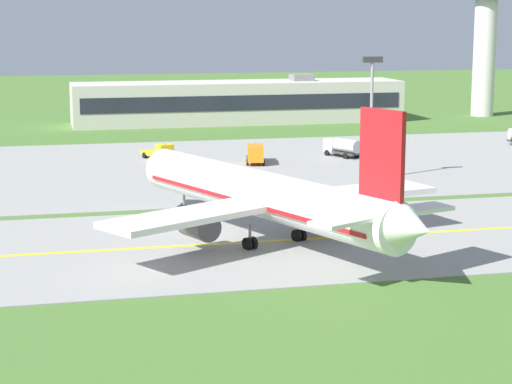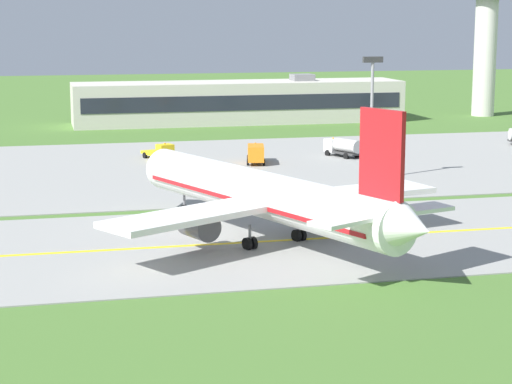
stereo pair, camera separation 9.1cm
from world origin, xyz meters
TOP-DOWN VIEW (x-y plane):
  - ground_plane at (0.00, 0.00)m, footprint 500.00×500.00m
  - taxiway_strip at (0.00, 0.00)m, footprint 240.00×28.00m
  - apron_pad at (10.00, 42.00)m, footprint 140.00×52.00m
  - taxiway_centreline at (0.00, 0.00)m, footprint 220.00×0.60m
  - airplane_lead at (-0.18, 0.10)m, footprint 31.32×37.98m
  - service_truck_baggage at (22.42, 46.31)m, footprint 4.32×6.31m
  - service_truck_catering at (-2.74, 48.97)m, footprint 4.02×6.72m
  - service_truck_pushback at (9.17, 43.21)m, footprint 3.33×6.30m
  - terminal_building at (17.68, 92.93)m, footprint 60.97×12.18m
  - control_tower at (67.58, 93.98)m, footprint 7.60×7.60m
  - apron_light_mast at (19.69, 27.88)m, footprint 2.40×0.50m

SIDE VIEW (x-z plane):
  - ground_plane at x=0.00m, z-range 0.00..0.00m
  - taxiway_strip at x=0.00m, z-range 0.00..0.10m
  - apron_pad at x=10.00m, z-range 0.00..0.10m
  - taxiway_centreline at x=0.00m, z-range 0.10..0.11m
  - service_truck_catering at x=-2.74m, z-range -0.11..2.48m
  - service_truck_pushback at x=9.17m, z-range 0.23..2.83m
  - service_truck_baggage at x=22.42m, z-range 0.21..2.86m
  - terminal_building at x=17.68m, z-range -0.58..8.21m
  - airplane_lead at x=-0.18m, z-range -2.22..10.48m
  - apron_light_mast at x=19.69m, z-range 1.98..16.68m
  - control_tower at x=67.58m, z-range 2.79..30.52m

